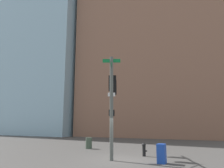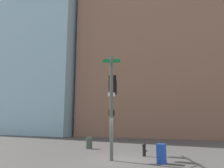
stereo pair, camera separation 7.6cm
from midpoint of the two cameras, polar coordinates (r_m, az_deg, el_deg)
name	(u,v)px [view 2 (the right image)]	position (r m, az deg, el deg)	size (l,w,h in m)	color
ground_plane	(120,160)	(13.82, 2.43, -19.51)	(200.00, 200.00, 0.00)	#423F3D
signal_pole_assembly	(112,93)	(14.97, 0.23, -2.49)	(2.43, 4.97, 6.43)	#4C514C
fire_hydrant	(144,149)	(15.35, 8.67, -16.72)	(0.34, 0.26, 0.87)	black
litter_bin	(89,143)	(19.76, -5.98, -15.35)	(0.56, 0.56, 0.95)	#384738
newspaper_box	(161,154)	(12.87, 13.17, -17.57)	(0.44, 0.56, 1.05)	#193FA5
building_brick_midblock	(71,74)	(65.26, -10.83, 2.68)	(16.72, 18.83, 33.63)	brown
building_glass_tower	(55,1)	(67.96, -14.94, 20.51)	(32.12, 29.85, 73.54)	#8CB2C6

